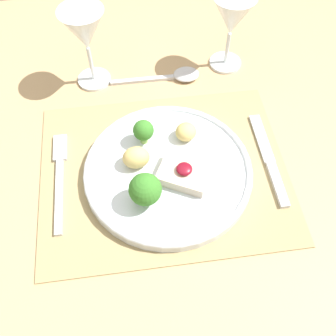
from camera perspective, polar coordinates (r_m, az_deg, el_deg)
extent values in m
plane|color=brown|center=(1.41, -0.30, -18.14)|extent=(8.00, 8.00, 0.00)
cube|color=tan|center=(0.71, -0.56, -1.22)|extent=(1.23, 1.14, 0.03)
cylinder|color=tan|center=(1.45, 19.05, 9.52)|extent=(0.06, 0.06, 0.74)
cube|color=#9E895B|center=(0.70, -0.58, -0.48)|extent=(0.43, 0.35, 0.00)
cylinder|color=silver|center=(0.69, 0.00, -0.56)|extent=(0.29, 0.29, 0.02)
torus|color=silver|center=(0.68, 0.00, -0.19)|extent=(0.29, 0.29, 0.01)
cube|color=beige|center=(0.66, 2.33, -0.87)|extent=(0.10, 0.09, 0.02)
ellipsoid|color=maroon|center=(0.65, 2.37, -0.13)|extent=(0.03, 0.03, 0.01)
cylinder|color=#84B256|center=(0.64, -3.21, -4.39)|extent=(0.01, 0.01, 0.02)
sphere|color=#387A28|center=(0.62, -3.33, -3.12)|extent=(0.05, 0.05, 0.05)
cylinder|color=#84B256|center=(0.71, -3.50, 4.35)|extent=(0.01, 0.01, 0.02)
sphere|color=#387A28|center=(0.69, -3.60, 5.49)|extent=(0.04, 0.04, 0.04)
ellipsoid|color=#DBBC6B|center=(0.67, -4.65, 1.54)|extent=(0.05, 0.04, 0.04)
ellipsoid|color=#DBBC6B|center=(0.71, 2.63, 5.28)|extent=(0.05, 0.05, 0.03)
cube|color=silver|center=(0.69, -15.53, -3.89)|extent=(0.01, 0.15, 0.01)
cube|color=silver|center=(0.75, -15.37, 2.82)|extent=(0.02, 0.06, 0.01)
cube|color=silver|center=(0.70, 15.60, -2.28)|extent=(0.02, 0.09, 0.01)
cube|color=silver|center=(0.76, 13.44, 4.22)|extent=(0.02, 0.11, 0.00)
cube|color=silver|center=(0.85, -3.65, 12.64)|extent=(0.14, 0.01, 0.01)
ellipsoid|color=silver|center=(0.85, 2.65, 13.43)|extent=(0.05, 0.05, 0.02)
cylinder|color=white|center=(0.90, 8.29, 14.89)|extent=(0.07, 0.07, 0.01)
cylinder|color=white|center=(0.87, 8.62, 16.84)|extent=(0.01, 0.01, 0.07)
cone|color=white|center=(0.83, 9.33, 20.98)|extent=(0.09, 0.09, 0.08)
cylinder|color=white|center=(0.86, -10.65, 12.54)|extent=(0.07, 0.07, 0.01)
cylinder|color=white|center=(0.84, -11.10, 14.64)|extent=(0.01, 0.01, 0.08)
cone|color=white|center=(0.79, -12.08, 18.99)|extent=(0.09, 0.09, 0.08)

